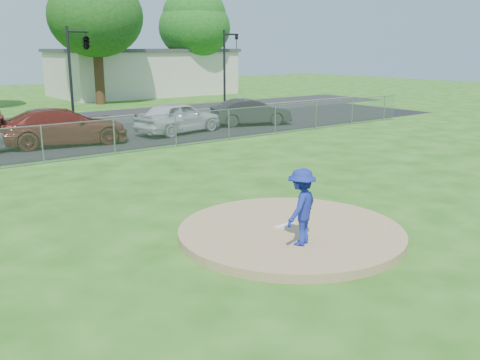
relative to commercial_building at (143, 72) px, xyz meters
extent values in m
plane|color=#215612|center=(-16.00, -28.00, -2.16)|extent=(120.00, 120.00, 0.00)
cylinder|color=#9E7C56|center=(-16.00, -38.00, -2.06)|extent=(5.40, 5.40, 0.20)
cube|color=white|center=(-16.00, -37.80, -1.94)|extent=(0.60, 0.15, 0.04)
cube|color=gray|center=(-16.00, -26.00, -1.41)|extent=(40.00, 0.06, 1.50)
cube|color=black|center=(-16.00, -21.50, -2.15)|extent=(50.00, 8.00, 0.01)
cube|color=black|center=(-16.00, -14.00, -2.16)|extent=(60.00, 7.00, 0.01)
cube|color=beige|center=(0.00, 0.00, -0.16)|extent=(16.00, 9.00, 4.00)
cube|color=#3F3F42|center=(0.00, 0.00, 1.99)|extent=(16.40, 9.40, 0.30)
cylinder|color=#382214|center=(-7.00, -6.00, 0.12)|extent=(0.76, 0.76, 4.55)
ellipsoid|color=#154512|center=(-7.00, -6.00, 4.57)|extent=(7.28, 7.28, 6.19)
cylinder|color=#382614|center=(4.00, -3.00, -0.06)|extent=(0.74, 0.74, 4.20)
ellipsoid|color=#155216|center=(4.00, -3.00, 4.06)|extent=(6.72, 6.72, 5.71)
ellipsoid|color=#155216|center=(4.00, -3.00, 5.23)|extent=(5.91, 5.91, 5.03)
ellipsoid|color=#155216|center=(4.00, -3.00, 6.41)|extent=(5.11, 5.11, 4.34)
cylinder|color=black|center=(-13.00, -16.00, 0.64)|extent=(0.16, 0.16, 5.60)
cylinder|color=black|center=(-12.40, -16.00, 3.14)|extent=(1.20, 0.12, 0.12)
imported|color=black|center=(-11.92, -16.00, 2.64)|extent=(0.53, 2.48, 1.00)
cylinder|color=black|center=(-2.00, -16.00, 0.64)|extent=(0.16, 0.16, 5.60)
cylinder|color=black|center=(-1.40, -16.00, 3.14)|extent=(1.20, 0.12, 0.12)
imported|color=black|center=(-0.92, -16.00, 2.64)|extent=(0.16, 0.20, 1.00)
imported|color=navy|center=(-16.54, -38.89, -1.11)|extent=(1.26, 1.01, 1.70)
imported|color=maroon|center=(-15.90, -22.44, -1.30)|extent=(6.17, 3.41, 1.69)
imported|color=silver|center=(-9.83, -22.66, -1.32)|extent=(5.16, 2.87, 1.66)
imported|color=#262628|center=(-4.88, -22.59, -1.39)|extent=(4.85, 3.00, 1.51)
camera|label=1|loc=(-24.37, -46.88, 2.25)|focal=40.00mm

